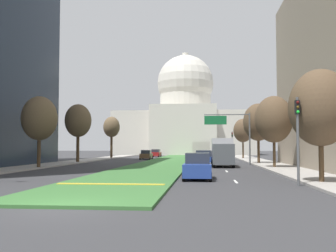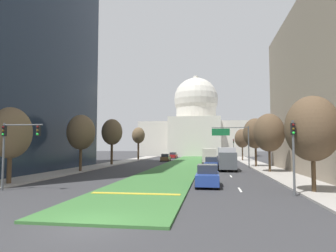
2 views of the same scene
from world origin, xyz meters
TOP-DOWN VIEW (x-y plane):
  - ground_plane at (0.00, 47.84)m, footprint 260.00×260.00m
  - grass_median at (0.00, 43.06)m, footprint 6.89×86.12m
  - median_curb_nose at (0.00, 7.90)m, footprint 6.20×0.50m
  - lane_dashes_right at (7.37, 33.85)m, footprint 0.16×48.27m
  - sidewalk_left at (-13.29, 38.28)m, footprint 4.00×86.12m
  - sidewalk_right at (13.29, 38.28)m, footprint 4.00×86.12m
  - capitol_building at (0.00, 94.99)m, footprint 38.21×24.95m
  - traffic_light_near_right at (10.79, 9.38)m, footprint 0.28×0.35m
  - traffic_light_far_right at (10.79, 63.19)m, footprint 0.28×0.35m
  - overhead_guide_sign at (8.81, 35.28)m, footprint 5.77×0.20m
  - street_tree_right_near at (12.47, 10.69)m, footprint 3.83×3.83m
  - street_tree_left_mid at (-11.83, 25.03)m, footprint 3.70×3.70m
  - street_tree_right_mid at (12.59, 27.46)m, footprint 3.92×3.92m
  - street_tree_left_far at (-12.30, 38.87)m, footprint 3.70×3.70m
  - street_tree_right_far at (12.40, 37.79)m, footprint 3.94×3.94m
  - street_tree_left_distant at (-12.21, 58.18)m, footprint 3.12×3.12m
  - street_tree_right_distant at (12.32, 57.54)m, footprint 3.43×3.43m
  - sedan_lead_stopped at (4.86, 13.50)m, footprint 1.98×4.58m
  - sedan_midblock at (5.25, 31.09)m, footprint 2.18×4.36m
  - sedan_distant at (7.00, 42.14)m, footprint 2.04×4.36m
  - sedan_far_horizon at (-4.91, 54.01)m, footprint 1.92×4.42m
  - sedan_very_far at (-5.14, 69.64)m, footprint 2.02×4.26m
  - box_truck_delivery at (7.35, 30.27)m, footprint 2.40×6.40m
  - city_bus at (4.86, 47.21)m, footprint 2.62×11.00m

SIDE VIEW (x-z plane):
  - ground_plane at x=0.00m, z-range 0.00..0.00m
  - lane_dashes_right at x=7.37m, z-range 0.00..0.01m
  - grass_median at x=0.00m, z-range 0.00..0.14m
  - sidewalk_left at x=-13.29m, z-range 0.00..0.15m
  - sidewalk_right at x=13.29m, z-range 0.00..0.15m
  - median_curb_nose at x=0.00m, z-range 0.14..0.18m
  - sedan_distant at x=7.00m, z-range -0.05..1.58m
  - sedan_far_horizon at x=-4.91m, z-range -0.05..1.58m
  - sedan_very_far at x=-5.14m, z-range -0.05..1.60m
  - sedan_midblock at x=5.25m, z-range -0.07..1.77m
  - sedan_lead_stopped at x=4.86m, z-range -0.06..1.77m
  - box_truck_delivery at x=7.35m, z-range 0.08..3.28m
  - city_bus at x=4.86m, z-range 0.29..3.24m
  - traffic_light_near_right at x=10.79m, z-range 0.71..5.91m
  - traffic_light_far_right at x=10.79m, z-range 0.71..5.91m
  - overhead_guide_sign at x=8.81m, z-range 1.41..7.91m
  - street_tree_right_near at x=12.47m, z-range 1.14..8.23m
  - street_tree_right_mid at x=12.59m, z-range 1.33..8.92m
  - street_tree_right_distant at x=12.32m, z-range 1.49..8.80m
  - street_tree_left_mid at x=-11.83m, z-range 1.43..8.98m
  - street_tree_right_far at x=12.40m, z-range 1.49..9.42m
  - street_tree_left_far at x=-12.30m, z-range 1.75..9.96m
  - street_tree_left_distant at x=-12.21m, z-range 1.92..9.84m
  - capitol_building at x=0.00m, z-range -4.14..24.78m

